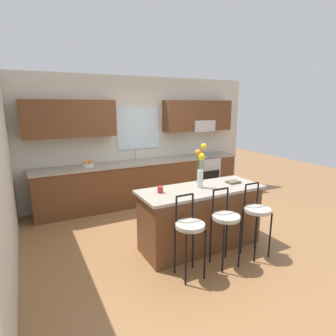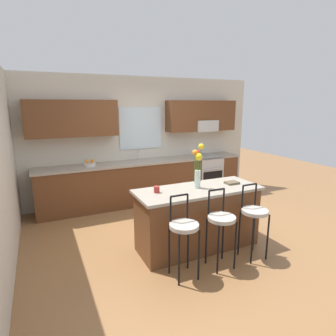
# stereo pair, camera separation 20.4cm
# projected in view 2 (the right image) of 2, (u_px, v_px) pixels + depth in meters

# --- Properties ---
(ground_plane) EXTENTS (14.00, 14.00, 0.00)m
(ground_plane) POSITION_uv_depth(u_px,v_px,m) (182.00, 232.00, 4.75)
(ground_plane) COLOR olive
(wall_left) EXTENTS (0.12, 4.60, 2.70)m
(wall_left) POSITION_uv_depth(u_px,v_px,m) (0.00, 164.00, 3.65)
(wall_left) COLOR beige
(wall_left) RESTS_ON ground
(back_wall_assembly) EXTENTS (5.60, 0.50, 2.70)m
(back_wall_assembly) POSITION_uv_depth(u_px,v_px,m) (142.00, 132.00, 6.17)
(back_wall_assembly) COLOR beige
(back_wall_assembly) RESTS_ON ground
(counter_run) EXTENTS (4.56, 0.64, 0.92)m
(counter_run) POSITION_uv_depth(u_px,v_px,m) (146.00, 181.00, 6.14)
(counter_run) COLOR brown
(counter_run) RESTS_ON ground
(sink_faucet) EXTENTS (0.02, 0.13, 0.23)m
(sink_faucet) POSITION_uv_depth(u_px,v_px,m) (138.00, 154.00, 6.08)
(sink_faucet) COLOR #B7BABC
(sink_faucet) RESTS_ON counter_run
(oven_range) EXTENTS (0.60, 0.64, 0.92)m
(oven_range) POSITION_uv_depth(u_px,v_px,m) (206.00, 174.00, 6.75)
(oven_range) COLOR #B7BABC
(oven_range) RESTS_ON ground
(kitchen_island) EXTENTS (1.86, 0.74, 0.92)m
(kitchen_island) POSITION_uv_depth(u_px,v_px,m) (198.00, 218.00, 4.16)
(kitchen_island) COLOR brown
(kitchen_island) RESTS_ON ground
(bar_stool_near) EXTENTS (0.36, 0.36, 1.04)m
(bar_stool_near) POSITION_uv_depth(u_px,v_px,m) (184.00, 229.00, 3.39)
(bar_stool_near) COLOR black
(bar_stool_near) RESTS_ON ground
(bar_stool_middle) EXTENTS (0.36, 0.36, 1.04)m
(bar_stool_middle) POSITION_uv_depth(u_px,v_px,m) (221.00, 222.00, 3.61)
(bar_stool_middle) COLOR black
(bar_stool_middle) RESTS_ON ground
(bar_stool_far) EXTENTS (0.36, 0.36, 1.04)m
(bar_stool_far) POSITION_uv_depth(u_px,v_px,m) (254.00, 215.00, 3.84)
(bar_stool_far) COLOR black
(bar_stool_far) RESTS_ON ground
(flower_vase) EXTENTS (0.17, 0.17, 0.65)m
(flower_vase) POSITION_uv_depth(u_px,v_px,m) (198.00, 164.00, 4.02)
(flower_vase) COLOR silver
(flower_vase) RESTS_ON kitchen_island
(mug_ceramic) EXTENTS (0.08, 0.08, 0.09)m
(mug_ceramic) POSITION_uv_depth(u_px,v_px,m) (157.00, 189.00, 3.87)
(mug_ceramic) COLOR #A52D28
(mug_ceramic) RESTS_ON kitchen_island
(cookbook) EXTENTS (0.20, 0.15, 0.03)m
(cookbook) POSITION_uv_depth(u_px,v_px,m) (232.00, 183.00, 4.30)
(cookbook) COLOR brown
(cookbook) RESTS_ON kitchen_island
(fruit_bowl_oranges) EXTENTS (0.24, 0.24, 0.13)m
(fruit_bowl_oranges) POSITION_uv_depth(u_px,v_px,m) (90.00, 164.00, 5.54)
(fruit_bowl_oranges) COLOR silver
(fruit_bowl_oranges) RESTS_ON counter_run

